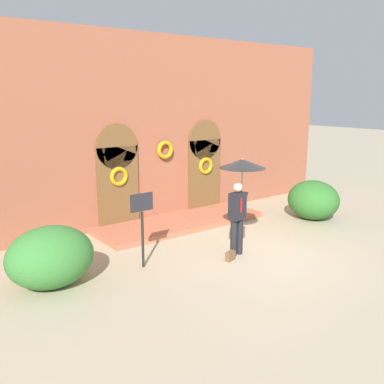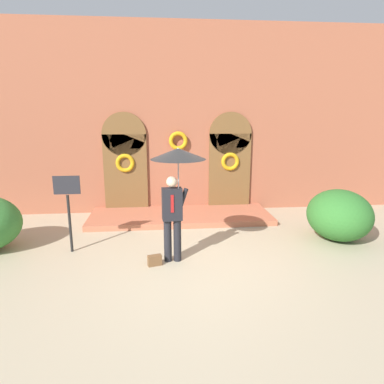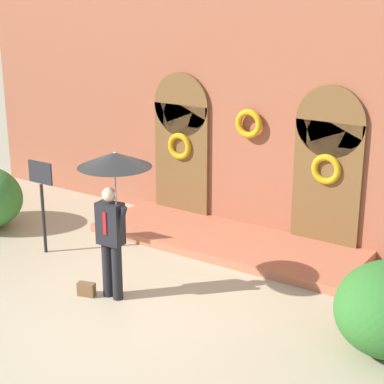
{
  "view_description": "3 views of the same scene",
  "coord_description": "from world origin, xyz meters",
  "px_view_note": "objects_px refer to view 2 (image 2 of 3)",
  "views": [
    {
      "loc": [
        -7.18,
        -7.05,
        3.81
      ],
      "look_at": [
        -0.51,
        1.79,
        1.31
      ],
      "focal_mm": 40.0,
      "sensor_mm": 36.0,
      "label": 1
    },
    {
      "loc": [
        -0.59,
        -6.46,
        3.05
      ],
      "look_at": [
        0.16,
        1.17,
        1.24
      ],
      "focal_mm": 32.0,
      "sensor_mm": 36.0,
      "label": 2
    },
    {
      "loc": [
        5.77,
        -6.66,
        4.59
      ],
      "look_at": [
        0.12,
        1.74,
        1.41
      ],
      "focal_mm": 60.0,
      "sensor_mm": 36.0,
      "label": 3
    }
  ],
  "objects_px": {
    "person_with_umbrella": "(177,171)",
    "shrub_right": "(339,215)",
    "handbag": "(155,260)",
    "sign_post": "(68,201)"
  },
  "relations": [
    {
      "from": "person_with_umbrella",
      "to": "shrub_right",
      "type": "xyz_separation_m",
      "value": [
        3.97,
        0.87,
        -1.3
      ]
    },
    {
      "from": "handbag",
      "to": "person_with_umbrella",
      "type": "bearing_deg",
      "value": 7.33
    },
    {
      "from": "person_with_umbrella",
      "to": "handbag",
      "type": "distance_m",
      "value": 1.87
    },
    {
      "from": "person_with_umbrella",
      "to": "handbag",
      "type": "height_order",
      "value": "person_with_umbrella"
    },
    {
      "from": "person_with_umbrella",
      "to": "handbag",
      "type": "relative_size",
      "value": 8.44
    },
    {
      "from": "handbag",
      "to": "sign_post",
      "type": "xyz_separation_m",
      "value": [
        -1.85,
        0.9,
        1.05
      ]
    },
    {
      "from": "person_with_umbrella",
      "to": "shrub_right",
      "type": "distance_m",
      "value": 4.27
    },
    {
      "from": "handbag",
      "to": "sign_post",
      "type": "height_order",
      "value": "sign_post"
    },
    {
      "from": "sign_post",
      "to": "shrub_right",
      "type": "relative_size",
      "value": 1.04
    },
    {
      "from": "sign_post",
      "to": "shrub_right",
      "type": "bearing_deg",
      "value": 1.51
    }
  ]
}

